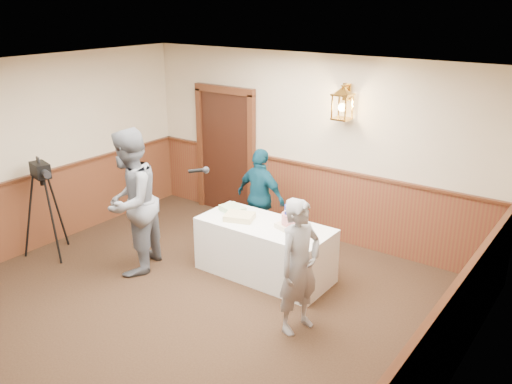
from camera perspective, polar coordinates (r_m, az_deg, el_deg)
ground at (r=6.37m, az=-11.38°, el=-14.43°), size 7.00×7.00×0.00m
room_shell at (r=6.00m, az=-9.57°, el=-0.20°), size 6.02×7.02×2.81m
display_table at (r=7.27m, az=0.92°, el=-6.07°), size 1.80×0.80×0.75m
tiered_cake at (r=6.93m, az=3.71°, el=-2.90°), size 0.38×0.38×0.32m
sheet_cake_yellow at (r=7.23m, az=-1.76°, el=-2.62°), size 0.45×0.40×0.08m
sheet_cake_green at (r=7.51m, az=-2.49°, el=-1.78°), size 0.39×0.34×0.07m
interviewer at (r=7.35m, az=-13.09°, el=-1.06°), size 1.67×1.17×1.98m
baker at (r=5.98m, az=4.58°, el=-7.81°), size 0.50×0.64×1.56m
assistant_p at (r=8.06m, az=0.50°, el=-0.56°), size 0.90×0.45×1.49m
tv_camera_rig at (r=8.28m, az=-21.18°, el=-2.25°), size 0.55×0.51×1.40m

